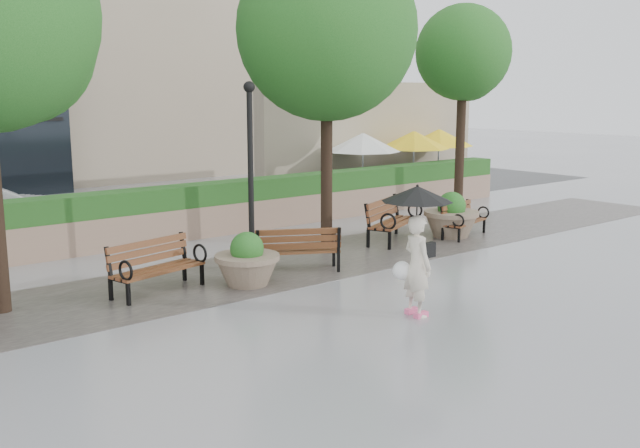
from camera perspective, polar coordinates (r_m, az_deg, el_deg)
ground at (r=12.81m, az=3.92°, el=-6.12°), size 100.00×100.00×0.00m
cobble_strip at (r=15.06m, az=-3.91°, el=-3.56°), size 28.00×3.20×0.01m
hedge_wall at (r=18.27m, az=-11.20°, el=0.89°), size 24.00×0.80×1.35m
cafe_wall at (r=26.12m, az=4.25°, el=6.86°), size 10.00×0.60×4.00m
cafe_hedge at (r=24.37m, az=6.90°, el=2.89°), size 8.00×0.50×0.90m
asphalt_street at (r=21.95m, az=-16.07°, el=0.52°), size 40.00×7.00×0.00m
bench_1 at (r=13.52m, az=-12.86°, el=-4.20°), size 1.91×1.09×0.97m
bench_2 at (r=14.75m, az=-1.87°, el=-2.74°), size 1.86×1.45×0.94m
bench_3 at (r=17.72m, az=5.85°, el=-0.42°), size 2.09×1.50×1.05m
bench_4 at (r=18.60m, az=11.43°, el=-0.24°), size 1.69×1.01×0.85m
planter_left at (r=13.73m, az=-5.84°, el=-3.25°), size 1.24×1.24×1.04m
planter_right at (r=18.47m, az=10.45°, el=0.36°), size 1.39×1.39×1.17m
lamppost at (r=15.10m, az=-5.55°, el=3.03°), size 0.28×0.28×3.88m
tree_1 at (r=17.16m, az=0.78°, el=14.79°), size 4.19×4.19×7.16m
tree_2 at (r=22.41m, az=11.49°, el=12.92°), size 3.02×2.85×6.24m
patio_umb_white at (r=23.89m, az=3.46°, el=6.50°), size 2.50×2.50×2.30m
patio_umb_yellow_a at (r=25.25m, az=7.52°, el=6.65°), size 2.50×2.50×2.30m
patio_umb_yellow_b at (r=26.68m, az=9.51°, el=6.80°), size 2.50×2.50×2.30m
pedestrian at (r=11.76m, az=7.76°, el=-1.10°), size 1.17×1.17×2.16m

